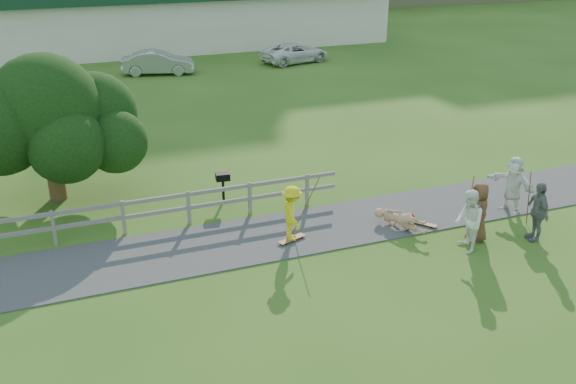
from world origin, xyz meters
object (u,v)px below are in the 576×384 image
skater_rider (292,216)px  spectator_d (513,185)px  spectator_c (478,212)px  spectator_b (537,211)px  tree (49,136)px  car_white (295,53)px  skater_fallen (400,220)px  car_silver (158,63)px  bbq (223,187)px  spectator_a (469,221)px

skater_rider → spectator_d: spectator_d is taller
spectator_c → spectator_b: bearing=77.2°
spectator_c → spectator_d: (2.27, 1.27, 0.04)m
spectator_d → tree: (-13.73, 6.42, 1.30)m
spectator_d → car_white: (2.35, 24.85, -0.29)m
skater_rider → spectator_c: bearing=-101.9°
spectator_c → tree: (-11.46, 7.69, 1.34)m
skater_rider → skater_fallen: (3.42, -0.40, -0.51)m
car_silver → tree: size_ratio=0.75×
spectator_d → bbq: spectator_d is taller
car_silver → car_white: bearing=-73.7°
spectator_c → car_silver: (-4.59, 25.86, -0.18)m
spectator_c → spectator_a: bearing=-46.8°
car_white → bbq: 23.31m
spectator_b → tree: tree is taller
spectator_b → spectator_c: 1.74m
spectator_c → spectator_d: 2.60m
spectator_b → car_silver: bearing=-154.0°
car_silver → spectator_b: bearing=-152.1°
car_silver → skater_rider: bearing=-166.8°
spectator_d → tree: tree is taller
car_white → bbq: (-10.85, -20.62, -0.15)m
spectator_b → spectator_c: size_ratio=1.01×
spectator_a → tree: size_ratio=0.32×
car_silver → tree: bearing=173.9°
skater_fallen → tree: 11.71m
spectator_d → spectator_a: bearing=-76.0°
skater_fallen → car_silver: size_ratio=0.40×
spectator_c → tree: bearing=-116.0°
spectator_a → tree: (-10.78, 8.17, 1.32)m
skater_fallen → car_white: bearing=49.1°
spectator_a → spectator_b: (2.31, -0.14, -0.02)m
tree → bbq: tree is taller
car_white → spectator_d: bearing=160.8°
skater_rider → spectator_d: (7.45, -0.57, 0.11)m
spectator_b → tree: 15.56m
skater_rider → car_white: (9.80, 24.28, -0.18)m
spectator_c → spectator_d: bearing=127.0°
skater_fallen → bbq: 6.05m
skater_fallen → car_silver: 24.59m
skater_fallen → car_white: size_ratio=0.38×
skater_rider → car_white: bearing=-14.4°
spectator_b → spectator_d: bearing=173.9°
spectator_c → bbq: bearing=-123.5°
skater_rider → bbq: skater_rider is taller
bbq → tree: bearing=164.5°
spectator_b → tree: size_ratio=0.31×
spectator_d → tree: bearing=-131.7°
spectator_d → car_silver: 25.53m
skater_rider → spectator_a: 5.06m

